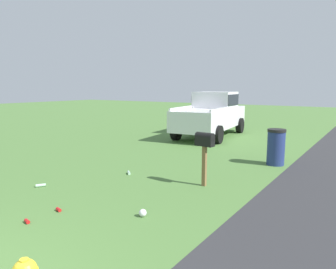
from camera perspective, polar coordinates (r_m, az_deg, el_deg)
name	(u,v)px	position (r m, az deg, el deg)	size (l,w,h in m)	color
mailbox	(205,144)	(7.46, 6.61, -1.68)	(0.24, 0.45, 1.28)	brown
pickup_truck	(212,113)	(15.31, 7.92, 3.90)	(5.50, 2.65, 2.09)	silver
trash_bin	(276,147)	(10.05, 18.83, -2.13)	(0.54, 0.54, 1.09)	navy
litter_bag_near_hydrant	(143,213)	(5.94, -4.57, -13.87)	(0.14, 0.14, 0.14)	silver
litter_can_by_mailbox	(59,210)	(6.51, -19.07, -12.63)	(0.07, 0.07, 0.12)	red
litter_bottle_midfield_a	(41,185)	(8.14, -21.90, -8.47)	(0.07, 0.07, 0.22)	#B2D8BF
litter_can_far_scatter	(27,221)	(6.18, -24.01, -14.06)	(0.07, 0.07, 0.12)	red
litter_bottle_midfield_b	(129,173)	(8.68, -7.05, -6.84)	(0.07, 0.07, 0.22)	#B2D8BF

